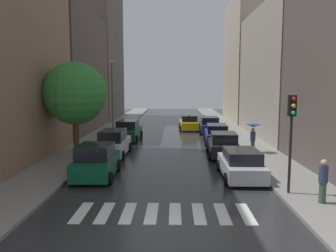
{
  "coord_description": "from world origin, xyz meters",
  "views": [
    {
      "loc": [
        0.42,
        -10.6,
        4.85
      ],
      "look_at": [
        -0.16,
        19.16,
        1.29
      ],
      "focal_mm": 36.22,
      "sensor_mm": 36.0,
      "label": 1
    }
  ],
  "objects_px": {
    "parked_car_right_second": "(223,145)",
    "parked_car_left_third": "(128,131)",
    "lamp_post_left": "(112,92)",
    "traffic_light_right_corner": "(292,122)",
    "pedestrian_foreground": "(323,180)",
    "parked_car_left_nearest": "(96,162)",
    "parked_car_right_fourth": "(209,125)",
    "parked_car_right_nearest": "(241,164)",
    "street_tree_left": "(75,93)",
    "parked_car_right_third": "(217,135)",
    "taxi_midroad": "(189,123)",
    "pedestrian_near_tree": "(253,132)",
    "parked_car_left_second": "(113,144)"
  },
  "relations": [
    {
      "from": "parked_car_left_third",
      "to": "parked_car_right_third",
      "type": "height_order",
      "value": "parked_car_left_third"
    },
    {
      "from": "parked_car_left_nearest",
      "to": "street_tree_left",
      "type": "bearing_deg",
      "value": 26.08
    },
    {
      "from": "parked_car_right_fourth",
      "to": "pedestrian_foreground",
      "type": "relative_size",
      "value": 2.64
    },
    {
      "from": "parked_car_left_third",
      "to": "parked_car_right_second",
      "type": "xyz_separation_m",
      "value": [
        7.51,
        -6.99,
        -0.05
      ]
    },
    {
      "from": "street_tree_left",
      "to": "lamp_post_left",
      "type": "distance_m",
      "value": 10.05
    },
    {
      "from": "parked_car_right_nearest",
      "to": "traffic_light_right_corner",
      "type": "bearing_deg",
      "value": -152.95
    },
    {
      "from": "parked_car_left_nearest",
      "to": "lamp_post_left",
      "type": "bearing_deg",
      "value": 6.44
    },
    {
      "from": "parked_car_right_fourth",
      "to": "pedestrian_near_tree",
      "type": "relative_size",
      "value": 2.37
    },
    {
      "from": "parked_car_left_nearest",
      "to": "street_tree_left",
      "type": "relative_size",
      "value": 0.65
    },
    {
      "from": "parked_car_left_third",
      "to": "traffic_light_right_corner",
      "type": "distance_m",
      "value": 18.09
    },
    {
      "from": "pedestrian_near_tree",
      "to": "traffic_light_right_corner",
      "type": "xyz_separation_m",
      "value": [
        -0.5,
        -9.19,
        1.66
      ]
    },
    {
      "from": "parked_car_right_nearest",
      "to": "parked_car_right_second",
      "type": "distance_m",
      "value": 5.42
    },
    {
      "from": "parked_car_right_second",
      "to": "parked_car_right_fourth",
      "type": "bearing_deg",
      "value": 1.56
    },
    {
      "from": "pedestrian_foreground",
      "to": "traffic_light_right_corner",
      "type": "bearing_deg",
      "value": -171.06
    },
    {
      "from": "parked_car_left_nearest",
      "to": "parked_car_right_fourth",
      "type": "height_order",
      "value": "parked_car_left_nearest"
    },
    {
      "from": "parked_car_left_third",
      "to": "lamp_post_left",
      "type": "bearing_deg",
      "value": 37.75
    },
    {
      "from": "parked_car_left_second",
      "to": "pedestrian_near_tree",
      "type": "bearing_deg",
      "value": -85.75
    },
    {
      "from": "parked_car_right_nearest",
      "to": "parked_car_right_third",
      "type": "bearing_deg",
      "value": -0.02
    },
    {
      "from": "taxi_midroad",
      "to": "parked_car_right_second",
      "type": "bearing_deg",
      "value": -174.44
    },
    {
      "from": "lamp_post_left",
      "to": "taxi_midroad",
      "type": "bearing_deg",
      "value": 31.79
    },
    {
      "from": "parked_car_right_nearest",
      "to": "parked_car_right_fourth",
      "type": "distance_m",
      "value": 17.18
    },
    {
      "from": "parked_car_right_nearest",
      "to": "taxi_midroad",
      "type": "relative_size",
      "value": 0.95
    },
    {
      "from": "parked_car_right_nearest",
      "to": "street_tree_left",
      "type": "distance_m",
      "value": 11.82
    },
    {
      "from": "traffic_light_right_corner",
      "to": "parked_car_right_second",
      "type": "bearing_deg",
      "value": 101.32
    },
    {
      "from": "lamp_post_left",
      "to": "traffic_light_right_corner",
      "type": "bearing_deg",
      "value": -58.43
    },
    {
      "from": "pedestrian_near_tree",
      "to": "traffic_light_right_corner",
      "type": "bearing_deg",
      "value": -71.07
    },
    {
      "from": "parked_car_right_nearest",
      "to": "lamp_post_left",
      "type": "distance_m",
      "value": 18.02
    },
    {
      "from": "parked_car_right_fourth",
      "to": "parked_car_right_second",
      "type": "bearing_deg",
      "value": 179.82
    },
    {
      "from": "pedestrian_near_tree",
      "to": "lamp_post_left",
      "type": "bearing_deg",
      "value": 164.92
    },
    {
      "from": "parked_car_left_second",
      "to": "parked_car_left_third",
      "type": "relative_size",
      "value": 1.0
    },
    {
      "from": "parked_car_right_third",
      "to": "parked_car_right_fourth",
      "type": "distance_m",
      "value": 6.49
    },
    {
      "from": "pedestrian_near_tree",
      "to": "street_tree_left",
      "type": "distance_m",
      "value": 12.52
    },
    {
      "from": "parked_car_right_second",
      "to": "parked_car_left_third",
      "type": "bearing_deg",
      "value": 49.68
    },
    {
      "from": "parked_car_left_nearest",
      "to": "parked_car_right_nearest",
      "type": "bearing_deg",
      "value": -90.2
    },
    {
      "from": "parked_car_right_fourth",
      "to": "taxi_midroad",
      "type": "xyz_separation_m",
      "value": [
        -2.0,
        2.42,
        -0.02
      ]
    },
    {
      "from": "parked_car_left_second",
      "to": "parked_car_right_third",
      "type": "bearing_deg",
      "value": -56.12
    },
    {
      "from": "parked_car_right_second",
      "to": "taxi_midroad",
      "type": "xyz_separation_m",
      "value": [
        -1.78,
        14.17,
        -0.01
      ]
    },
    {
      "from": "parked_car_left_third",
      "to": "lamp_post_left",
      "type": "xyz_separation_m",
      "value": [
        -1.81,
        2.51,
        3.4
      ]
    },
    {
      "from": "parked_car_right_second",
      "to": "parked_car_right_fourth",
      "type": "distance_m",
      "value": 11.76
    },
    {
      "from": "parked_car_right_third",
      "to": "parked_car_right_nearest",
      "type": "bearing_deg",
      "value": -177.51
    },
    {
      "from": "parked_car_right_third",
      "to": "lamp_post_left",
      "type": "distance_m",
      "value": 10.96
    },
    {
      "from": "pedestrian_foreground",
      "to": "pedestrian_near_tree",
      "type": "bearing_deg",
      "value": 154.64
    },
    {
      "from": "pedestrian_foreground",
      "to": "pedestrian_near_tree",
      "type": "relative_size",
      "value": 0.9
    },
    {
      "from": "parked_car_right_nearest",
      "to": "pedestrian_foreground",
      "type": "height_order",
      "value": "pedestrian_foreground"
    },
    {
      "from": "parked_car_right_third",
      "to": "parked_car_right_second",
      "type": "bearing_deg",
      "value": -179.39
    },
    {
      "from": "parked_car_right_fourth",
      "to": "traffic_light_right_corner",
      "type": "height_order",
      "value": "traffic_light_right_corner"
    },
    {
      "from": "parked_car_right_third",
      "to": "traffic_light_right_corner",
      "type": "xyz_separation_m",
      "value": [
        1.5,
        -13.67,
        2.52
      ]
    },
    {
      "from": "parked_car_left_nearest",
      "to": "parked_car_left_second",
      "type": "distance_m",
      "value": 5.65
    },
    {
      "from": "parked_car_left_third",
      "to": "pedestrian_near_tree",
      "type": "bearing_deg",
      "value": -120.71
    },
    {
      "from": "pedestrian_near_tree",
      "to": "parked_car_right_fourth",
      "type": "bearing_deg",
      "value": 122.19
    }
  ]
}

